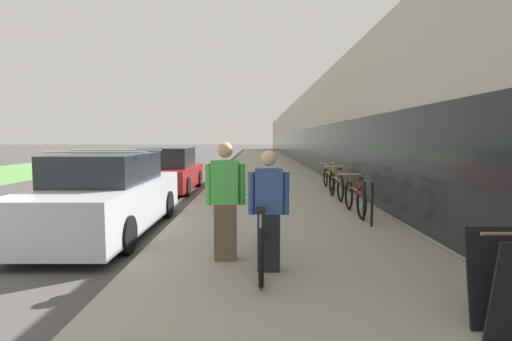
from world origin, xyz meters
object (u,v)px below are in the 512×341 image
Objects in this scene: bike_rack_hoop at (367,198)px; sandwich_board_sign at (511,284)px; tandem_bicycle at (259,236)px; cruiser_bike_nearest at (354,198)px; person_bystander at (224,201)px; cruiser_bike_middle at (335,185)px; vintage_roadster_curbside at (167,171)px; cruiser_bike_farthest at (327,178)px; person_rider at (268,211)px; parked_sedan_curbside at (106,196)px.

sandwich_board_sign is at bearing -90.61° from bike_rack_hoop.
bike_rack_hoop is 0.94× the size of sandwich_board_sign.
tandem_bicycle and bike_rack_hoop have the same top height.
sandwich_board_sign is (-0.03, -5.47, 0.08)m from cruiser_bike_nearest.
bike_rack_hoop is (2.62, 2.33, -0.30)m from person_bystander.
vintage_roadster_curbside is at bearing 154.44° from cruiser_bike_middle.
person_bystander is 0.90× the size of cruiser_bike_nearest.
person_bystander is 8.29m from cruiser_bike_farthest.
sandwich_board_sign is at bearing -90.57° from cruiser_bike_middle.
person_bystander is 3.38m from sandwich_board_sign.
bike_rack_hoop is at bearing 53.85° from person_rider.
person_rider is 3.88m from parked_sedan_curbside.
cruiser_bike_middle reaches higher than cruiser_bike_nearest.
person_bystander is at bearing -128.20° from cruiser_bike_nearest.
parked_sedan_curbside is (-5.22, -5.73, 0.22)m from cruiser_bike_farthest.
person_rider is 8.55m from cruiser_bike_farthest.
vintage_roadster_curbside is (-5.40, 0.29, 0.19)m from cruiser_bike_farthest.
cruiser_bike_middle is (2.07, 6.04, -0.39)m from person_rider.
sandwich_board_sign is at bearing -43.81° from tandem_bicycle.
cruiser_bike_farthest is 0.40× the size of vintage_roadster_curbside.
tandem_bicycle is at bearing 136.19° from sandwich_board_sign.
person_rider is 3.46m from bike_rack_hoop.
tandem_bicycle is at bearing -17.81° from person_bystander.
cruiser_bike_middle is at bearing 89.43° from sandwich_board_sign.
tandem_bicycle is 0.67m from person_bystander.
person_rider reaches higher than cruiser_bike_farthest.
cruiser_bike_middle reaches higher than bike_rack_hoop.
tandem_bicycle is at bearing -69.67° from vintage_roadster_curbside.
vintage_roadster_curbside is (-2.57, 8.07, -0.27)m from person_bystander.
person_rider is 1.81× the size of bike_rack_hoop.
sandwich_board_sign is at bearing -91.51° from cruiser_bike_farthest.
vintage_roadster_curbside is (-5.22, 2.49, 0.17)m from cruiser_bike_middle.
cruiser_bike_farthest is 1.88× the size of sandwich_board_sign.
parked_sedan_curbside is (-4.95, 4.21, 0.13)m from sandwich_board_sign.
cruiser_bike_nearest reaches higher than bike_rack_hoop.
vintage_roadster_curbside reaches higher than tandem_bicycle.
cruiser_bike_nearest is at bearing 14.21° from parked_sedan_curbside.
person_bystander is 3.15m from parked_sedan_curbside.
cruiser_bike_farthest is (2.35, 7.93, -0.01)m from tandem_bicycle.
vintage_roadster_curbside is at bearing 137.37° from cruiser_bike_nearest.
cruiser_bike_nearest is 5.15m from parked_sedan_curbside.
tandem_bicycle reaches higher than cruiser_bike_farthest.
sandwich_board_sign is 0.21× the size of vintage_roadster_curbside.
parked_sedan_curbside is (-5.03, -3.53, 0.20)m from cruiser_bike_middle.
sandwich_board_sign is (2.09, -2.01, 0.09)m from tandem_bicycle.
cruiser_bike_nearest is 0.98× the size of cruiser_bike_middle.
person_rider is at bearing -71.60° from tandem_bicycle.
tandem_bicycle is 0.52m from person_rider.
parked_sedan_curbside is (-2.96, 2.51, -0.19)m from person_rider.
parked_sedan_curbside reaches higher than tandem_bicycle.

